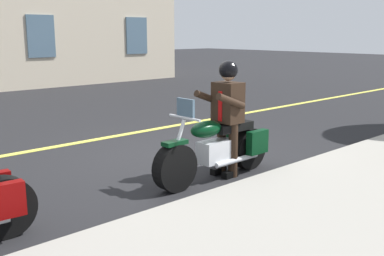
% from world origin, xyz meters
% --- Properties ---
extents(ground_plane, '(80.00, 80.00, 0.00)m').
position_xyz_m(ground_plane, '(0.00, 0.00, 0.00)').
color(ground_plane, black).
extents(lane_center_stripe, '(60.00, 0.16, 0.01)m').
position_xyz_m(lane_center_stripe, '(0.00, -2.00, 0.01)').
color(lane_center_stripe, '#E5DB4C').
rests_on(lane_center_stripe, ground_plane).
extents(motorcycle_main, '(2.21, 0.61, 1.26)m').
position_xyz_m(motorcycle_main, '(0.35, 1.39, 0.45)').
color(motorcycle_main, black).
rests_on(motorcycle_main, ground_plane).
extents(rider_main, '(0.62, 0.55, 1.74)m').
position_xyz_m(rider_main, '(0.16, 1.39, 1.04)').
color(rider_main, black).
rests_on(rider_main, ground_plane).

